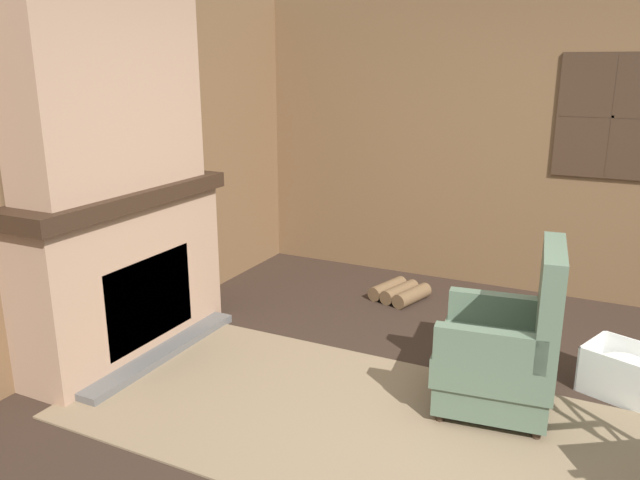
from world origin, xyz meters
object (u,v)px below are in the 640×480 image
object	(u,v)px
firewood_stack	(400,292)
laundry_basket	(624,371)
armchair	(504,353)
oil_lamp_vase	(31,191)
storage_case	(123,174)

from	to	relation	value
firewood_stack	laundry_basket	bearing A→B (deg)	-27.35
armchair	laundry_basket	xyz separation A→B (m)	(0.66, 0.52, -0.22)
armchair	oil_lamp_vase	size ratio (longest dim) A/B	3.87
oil_lamp_vase	storage_case	world-z (taller)	oil_lamp_vase
oil_lamp_vase	storage_case	xyz separation A→B (m)	(0.00, 0.75, -0.02)
firewood_stack	oil_lamp_vase	distance (m)	3.12
armchair	storage_case	distance (m)	2.78
laundry_basket	oil_lamp_vase	size ratio (longest dim) A/B	2.05
oil_lamp_vase	armchair	bearing A→B (deg)	21.12
firewood_stack	laundry_basket	xyz separation A→B (m)	(1.80, -0.93, 0.09)
oil_lamp_vase	laundry_basket	bearing A→B (deg)	25.09
armchair	storage_case	size ratio (longest dim) A/B	4.15
laundry_basket	armchair	bearing A→B (deg)	-141.52
firewood_stack	storage_case	xyz separation A→B (m)	(-1.47, -1.71, 1.20)
storage_case	firewood_stack	bearing A→B (deg)	49.38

